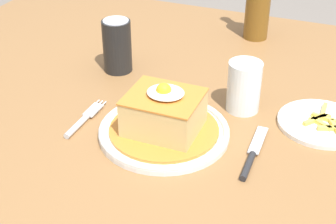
{
  "coord_description": "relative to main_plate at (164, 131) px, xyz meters",
  "views": [
    {
      "loc": [
        0.33,
        -0.88,
        1.29
      ],
      "look_at": [
        0.02,
        -0.14,
        0.79
      ],
      "focal_mm": 53.52,
      "sensor_mm": 36.0,
      "label": 1
    }
  ],
  "objects": [
    {
      "name": "drinking_glass",
      "position": [
        0.11,
        0.15,
        0.04
      ],
      "size": [
        0.07,
        0.07,
        0.1
      ],
      "color": "gold",
      "rests_on": "dining_table"
    },
    {
      "name": "soda_can",
      "position": [
        -0.2,
        0.21,
        0.05
      ],
      "size": [
        0.07,
        0.07,
        0.12
      ],
      "color": "black",
      "rests_on": "dining_table"
    },
    {
      "name": "beer_bottle_amber",
      "position": [
        0.05,
        0.52,
        0.09
      ],
      "size": [
        0.06,
        0.06,
        0.27
      ],
      "color": "brown",
      "rests_on": "dining_table"
    },
    {
      "name": "sandwich_meal",
      "position": [
        0.0,
        0.0,
        0.04
      ],
      "size": [
        0.21,
        0.21,
        0.1
      ],
      "color": "orange",
      "rests_on": "main_plate"
    },
    {
      "name": "dining_table",
      "position": [
        -0.02,
        0.16,
        -0.1
      ],
      "size": [
        1.42,
        1.04,
        0.75
      ],
      "color": "olive",
      "rests_on": "ground_plane"
    },
    {
      "name": "fork",
      "position": [
        -0.16,
        -0.02,
        -0.0
      ],
      "size": [
        0.02,
        0.14,
        0.01
      ],
      "color": "silver",
      "rests_on": "dining_table"
    },
    {
      "name": "main_plate",
      "position": [
        0.0,
        0.0,
        0.0
      ],
      "size": [
        0.25,
        0.25,
        0.02
      ],
      "color": "white",
      "rests_on": "dining_table"
    },
    {
      "name": "knife",
      "position": [
        0.17,
        -0.02,
        -0.0
      ],
      "size": [
        0.02,
        0.17,
        0.01
      ],
      "color": "#262628",
      "rests_on": "dining_table"
    },
    {
      "name": "side_plate_fries",
      "position": [
        0.27,
        0.15,
        -0.0
      ],
      "size": [
        0.17,
        0.17,
        0.02
      ],
      "color": "white",
      "rests_on": "dining_table"
    }
  ]
}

